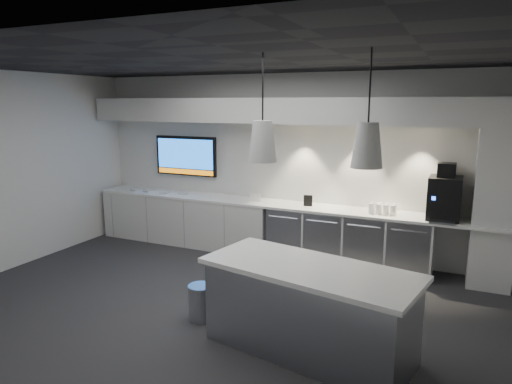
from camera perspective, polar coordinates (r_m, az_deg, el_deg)
The scene contains 27 objects.
floor at distance 5.95m, azimuth -5.66°, elevation -14.06°, with size 7.00×7.00×0.00m, color #28282A.
ceiling at distance 5.41m, azimuth -6.29°, elevation 16.06°, with size 7.00×7.00×0.00m, color black.
wall_back at distance 7.72m, azimuth 3.42°, elevation 3.46°, with size 7.00×7.00×0.00m, color silver.
wall_front at distance 3.62m, azimuth -26.39°, elevation -6.59°, with size 7.00×7.00×0.00m, color silver.
wall_left at distance 7.84m, azimuth -28.68°, elevation 2.22°, with size 7.00×7.00×0.00m, color silver.
back_counter at distance 7.53m, azimuth 2.48°, elevation -1.52°, with size 6.80×0.65×0.04m, color white.
left_base_cabinets at distance 8.43m, azimuth -8.67°, elevation -3.41°, with size 3.30×0.63×0.86m, color silver.
fridge_unit_a at distance 7.56m, azimuth 4.22°, elevation -5.05°, with size 0.60×0.61×0.85m, color #999CA2.
fridge_unit_b at distance 7.38m, azimuth 8.84°, elevation -5.57°, with size 0.60×0.61×0.85m, color #999CA2.
fridge_unit_c at distance 7.25m, azimuth 13.67°, elevation -6.07°, with size 0.60×0.61×0.85m, color #999CA2.
fridge_unit_d at distance 7.17m, azimuth 18.65°, elevation -6.54°, with size 0.60×0.61×0.85m, color #999CA2.
backsplash at distance 7.36m, azimuth 12.14°, elevation 3.24°, with size 4.60×0.03×1.30m, color silver.
soffit at distance 7.37m, azimuth 2.66°, elevation 10.12°, with size 6.90×0.60×0.40m, color silver.
column at distance 6.98m, azimuth 27.79°, elevation -0.31°, with size 0.55×0.55×2.60m, color silver.
wall_tv at distance 8.53m, azimuth -8.75°, elevation 4.48°, with size 1.25×0.07×0.72m.
island at distance 4.82m, azimuth 6.57°, elevation -14.30°, with size 2.30×1.33×0.92m.
bin at distance 5.57m, azimuth -6.89°, elevation -13.53°, with size 0.30×0.30×0.42m, color #999CA2.
coffee_machine at distance 6.98m, azimuth 22.51°, elevation -0.46°, with size 0.44×0.62×0.80m.
sign_black at distance 7.32m, azimuth 6.51°, elevation -1.07°, with size 0.14×0.02×0.18m, color black.
sign_white at distance 7.60m, azimuth -0.11°, elevation -0.70°, with size 0.18×0.02×0.14m, color white.
cup_cluster at distance 7.01m, azimuth 15.52°, elevation -2.05°, with size 0.40×0.19×0.16m, color white, non-canonical shape.
tray_a at distance 8.86m, azimuth -14.76°, elevation 0.26°, with size 0.16×0.16×0.03m, color #B8B8B8.
tray_b at distance 8.70m, azimuth -13.21°, elevation 0.14°, with size 0.16×0.16×0.03m, color #B8B8B8.
tray_c at distance 8.48m, azimuth -11.36°, elevation -0.07°, with size 0.16×0.16×0.03m, color #B8B8B8.
tray_d at distance 8.34m, azimuth -9.03°, elevation -0.17°, with size 0.16×0.16×0.03m, color #B8B8B8.
pendant_left at distance 4.55m, azimuth 0.83°, elevation 6.39°, with size 0.29×0.29×1.11m.
pendant_right at distance 4.25m, azimuth 13.74°, elevation 5.74°, with size 0.29×0.29×1.11m.
Camera 1 is at (2.73, -4.65, 2.53)m, focal length 32.00 mm.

